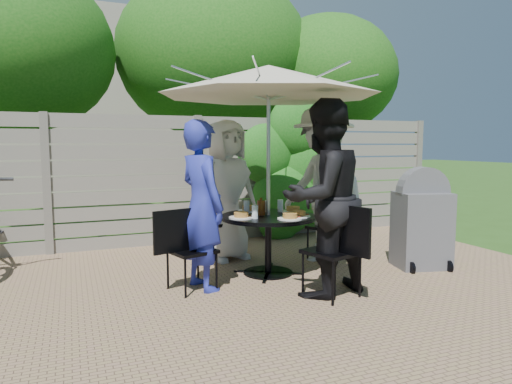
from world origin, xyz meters
name	(u,v)px	position (x,y,z in m)	size (l,w,h in m)	color
backyard_envelope	(135,104)	(0.09, 10.29, 2.61)	(60.00, 60.00, 5.00)	#2A4F18
patio_table	(268,233)	(0.27, 1.10, 0.47)	(1.25, 1.25, 0.67)	black
umbrella	(269,81)	(0.27, 1.10, 2.11)	(2.86, 2.86, 2.27)	silver
chair_back	(221,236)	(0.02, 2.04, 0.29)	(0.60, 0.73, 0.95)	black
person_back	(226,191)	(0.06, 1.90, 0.87)	(0.85, 0.55, 1.74)	silver
chair_left	(191,267)	(-0.66, 0.86, 0.25)	(0.63, 0.50, 0.83)	black
person_left	(202,206)	(-0.53, 0.89, 0.84)	(0.61, 0.40, 1.68)	#252DA0
chair_front	(333,270)	(0.52, 0.17, 0.27)	(0.54, 0.69, 0.90)	black
person_front	(323,199)	(0.48, 0.30, 0.93)	(0.90, 0.71, 1.86)	black
chair_right	(330,240)	(1.20, 1.35, 0.26)	(0.67, 0.55, 0.88)	black
person_right	(323,185)	(1.07, 1.31, 0.95)	(1.23, 0.71, 1.90)	silver
plate_back	(249,209)	(0.18, 1.45, 0.70)	(0.26, 0.26, 0.06)	white
plate_left	(241,216)	(-0.08, 1.01, 0.70)	(0.26, 0.26, 0.06)	white
plate_front	(290,217)	(0.36, 0.75, 0.70)	(0.26, 0.26, 0.06)	white
plate_right	(293,210)	(0.62, 1.19, 0.70)	(0.26, 0.26, 0.06)	white
plate_extra	(299,215)	(0.52, 0.86, 0.70)	(0.24, 0.24, 0.06)	white
glass_back	(247,207)	(0.10, 1.33, 0.74)	(0.07, 0.07, 0.14)	silver
glass_left	(255,212)	(0.05, 0.93, 0.74)	(0.07, 0.07, 0.14)	silver
glass_right	(280,206)	(0.49, 1.27, 0.74)	(0.07, 0.07, 0.14)	silver
syrup_jug	(261,208)	(0.20, 1.14, 0.75)	(0.09, 0.09, 0.16)	#59280C
coffee_cup	(263,207)	(0.31, 1.34, 0.73)	(0.08, 0.08, 0.12)	#C6B293
bbq_grill	(422,223)	(2.02, 0.68, 0.54)	(0.67, 0.57, 1.18)	#545459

